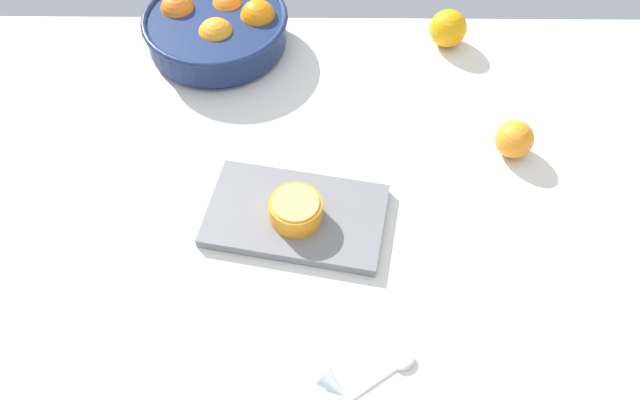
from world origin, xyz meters
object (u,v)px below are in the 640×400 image
Objects in this scene: orange_half_1 at (296,210)px; orange_half_0 at (290,211)px; loose_orange_0 at (514,139)px; fruit_bowl at (217,28)px; spoon at (384,376)px; cutting_board at (296,215)px; loose_orange_4 at (448,28)px.

orange_half_0 is at bearing 178.86° from orange_half_1.
orange_half_0 is 40.50cm from loose_orange_0.
spoon is at bearing -66.75° from fruit_bowl.
cutting_board is 3.39× the size of orange_half_1.
cutting_board is 3.07cm from orange_half_1.
spoon is (12.66, -25.13, -3.40)cm from orange_half_1.
loose_orange_0 is at bearing 22.46° from orange_half_0.
loose_orange_0 is 0.89× the size of loose_orange_4.
loose_orange_4 is (45.17, 1.15, -0.72)cm from fruit_bowl.
fruit_bowl is 4.20× the size of orange_half_0.
orange_half_0 is 1.03× the size of loose_orange_0.
loose_orange_0 is at bearing 22.95° from orange_half_1.
loose_orange_4 is at bearing 56.44° from orange_half_0.
loose_orange_4 is at bearing 56.52° from cutting_board.
loose_orange_0 is 29.90cm from loose_orange_4.
orange_half_0 is 0.50× the size of spoon.
orange_half_1 is at bearing -81.52° from cutting_board.
cutting_board is 39.56cm from loose_orange_0.
orange_half_1 is 1.13× the size of loose_orange_4.
loose_orange_0 is (36.72, 14.52, 2.34)cm from cutting_board.
spoon is at bearing -63.87° from cutting_board.
fruit_bowl is at bearing 113.25° from spoon.
orange_half_1 reaches higher than orange_half_0.
loose_orange_0 reaches higher than orange_half_0.
fruit_bowl is 45.41cm from cutting_board.
spoon is (-23.92, -40.62, -2.83)cm from loose_orange_0.
orange_half_0 is 53.11cm from loose_orange_4.
loose_orange_0 is (37.43, 15.47, -0.31)cm from orange_half_0.
fruit_bowl is 45.19cm from loose_orange_4.
loose_orange_0 reaches higher than orange_half_1.
spoon is at bearing -102.86° from loose_orange_4.
cutting_board is 2.08× the size of spoon.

